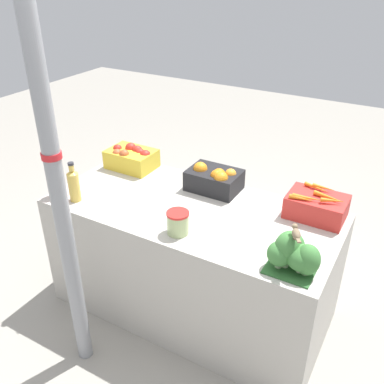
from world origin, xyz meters
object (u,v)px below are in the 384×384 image
object	(u,v)px
broccoli_pile	(293,253)
pickle_jar	(178,223)
juice_bottle_ruby	(58,179)
support_pole	(55,178)
juice_bottle_golden	(74,185)
apple_crate	(132,157)
orange_crate	(214,179)
carrot_crate	(316,206)
sparrow_bird	(296,233)

from	to	relation	value
broccoli_pile	pickle_jar	size ratio (longest dim) A/B	1.94
juice_bottle_ruby	pickle_jar	bearing A→B (deg)	0.76
support_pole	juice_bottle_golden	world-z (taller)	support_pole
apple_crate	juice_bottle_golden	xyz separation A→B (m)	(-0.02, -0.52, 0.03)
support_pole	broccoli_pile	world-z (taller)	support_pole
juice_bottle_golden	broccoli_pile	bearing A→B (deg)	0.85
broccoli_pile	support_pole	bearing A→B (deg)	-158.75
broccoli_pile	juice_bottle_golden	world-z (taller)	juice_bottle_golden
broccoli_pile	apple_crate	bearing A→B (deg)	158.59
orange_crate	pickle_jar	size ratio (longest dim) A/B	2.54
broccoli_pile	carrot_crate	bearing A→B (deg)	93.58
carrot_crate	sparrow_bird	world-z (taller)	sparrow_bird
orange_crate	juice_bottle_ruby	world-z (taller)	juice_bottle_ruby
apple_crate	orange_crate	world-z (taller)	orange_crate
juice_bottle_ruby	pickle_jar	distance (m)	0.82
carrot_crate	pickle_jar	bearing A→B (deg)	-138.30
orange_crate	sparrow_bird	size ratio (longest dim) A/B	2.50
juice_bottle_ruby	juice_bottle_golden	bearing A→B (deg)	0.00
juice_bottle_ruby	pickle_jar	xyz separation A→B (m)	(0.82, 0.01, -0.05)
sparrow_bird	carrot_crate	bearing A→B (deg)	-23.75
broccoli_pile	sparrow_bird	bearing A→B (deg)	-78.03
orange_crate	juice_bottle_ruby	distance (m)	0.93
juice_bottle_ruby	pickle_jar	world-z (taller)	juice_bottle_ruby
apple_crate	juice_bottle_ruby	distance (m)	0.54
apple_crate	orange_crate	bearing A→B (deg)	-0.44
carrot_crate	broccoli_pile	size ratio (longest dim) A/B	1.31
support_pole	broccoli_pile	xyz separation A→B (m)	(1.01, 0.39, -0.30)
juice_bottle_golden	sparrow_bird	xyz separation A→B (m)	(1.31, -0.00, 0.11)
orange_crate	broccoli_pile	xyz separation A→B (m)	(0.65, -0.50, 0.01)
juice_bottle_golden	pickle_jar	xyz separation A→B (m)	(0.70, 0.01, -0.04)
carrot_crate	support_pole	bearing A→B (deg)	-137.53
sparrow_bird	apple_crate	bearing A→B (deg)	40.05
juice_bottle_golden	pickle_jar	world-z (taller)	juice_bottle_golden
apple_crate	broccoli_pile	bearing A→B (deg)	-21.41
support_pole	orange_crate	world-z (taller)	support_pole
apple_crate	pickle_jar	xyz separation A→B (m)	(0.68, -0.51, -0.01)
apple_crate	juice_bottle_golden	size ratio (longest dim) A/B	1.29
orange_crate	juice_bottle_ruby	xyz separation A→B (m)	(-0.77, -0.52, 0.03)
juice_bottle_golden	juice_bottle_ruby	bearing A→B (deg)	-180.00
carrot_crate	juice_bottle_golden	world-z (taller)	juice_bottle_golden
carrot_crate	pickle_jar	world-z (taller)	carrot_crate
juice_bottle_golden	pickle_jar	distance (m)	0.70
pickle_jar	sparrow_bird	size ratio (longest dim) A/B	0.98
broccoli_pile	sparrow_bird	distance (m)	0.13
apple_crate	juice_bottle_ruby	size ratio (longest dim) A/B	1.20
broccoli_pile	juice_bottle_golden	size ratio (longest dim) A/B	0.98
apple_crate	juice_bottle_ruby	bearing A→B (deg)	-105.57
support_pole	sparrow_bird	bearing A→B (deg)	19.99
broccoli_pile	pickle_jar	distance (m)	0.61
orange_crate	sparrow_bird	xyz separation A→B (m)	(0.66, -0.52, 0.14)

